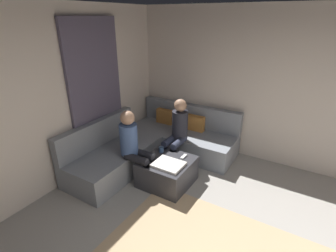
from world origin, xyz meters
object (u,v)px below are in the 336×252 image
coffee_mug (161,149)px  person_on_couch_side (134,145)px  sectional_couch (154,144)px  person_on_couch_back (177,130)px  game_remote (184,157)px  ottoman (167,172)px

coffee_mug → person_on_couch_side: 0.50m
sectional_couch → person_on_couch_back: bearing=6.9°
coffee_mug → game_remote: (0.40, 0.04, -0.04)m
ottoman → person_on_couch_back: person_on_couch_back is taller
sectional_couch → ottoman: size_ratio=3.36×
ottoman → person_on_couch_back: (-0.17, 0.62, 0.45)m
coffee_mug → person_on_couch_side: person_on_couch_side is taller
person_on_couch_side → coffee_mug: bearing=146.4°
coffee_mug → person_on_couch_back: person_on_couch_back is taller
coffee_mug → game_remote: bearing=5.7°
ottoman → person_on_couch_side: (-0.48, -0.21, 0.45)m
ottoman → game_remote: game_remote is taller
sectional_couch → coffee_mug: sectional_couch is taller
ottoman → person_on_couch_side: size_ratio=0.63×
game_remote → sectional_couch: bearing=156.8°
game_remote → person_on_couch_side: (-0.66, -0.43, 0.23)m
coffee_mug → game_remote: size_ratio=0.63×
ottoman → game_remote: (0.18, 0.22, 0.22)m
coffee_mug → ottoman: bearing=-39.3°
game_remote → person_on_couch_back: size_ratio=0.12×
game_remote → person_on_couch_back: bearing=131.0°
ottoman → coffee_mug: size_ratio=8.00×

